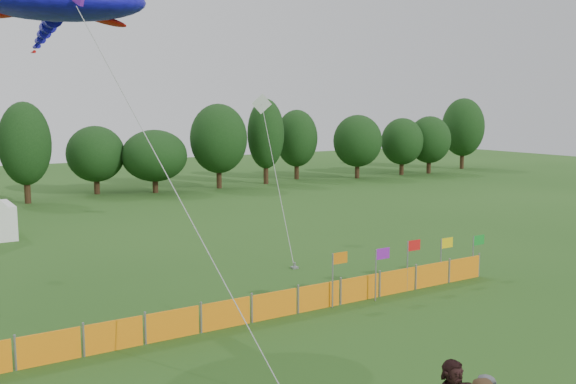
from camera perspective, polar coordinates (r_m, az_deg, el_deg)
treeline at (r=56.73m, az=-19.91°, el=3.57°), size 104.57×8.78×8.36m
barrier_fence at (r=24.07m, az=-1.22°, el=-10.00°), size 21.90×0.06×1.00m
flag_row at (r=27.63m, az=10.86°, el=-5.83°), size 8.73×0.43×2.17m
stingray_kite at (r=25.43m, az=-19.81°, el=15.57°), size 7.08×18.65×12.61m
small_kite_white at (r=36.84m, az=-1.68°, el=4.49°), size 3.96×9.03×8.56m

